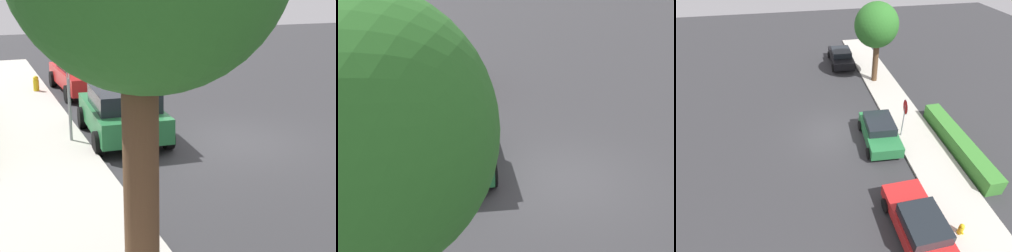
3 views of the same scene
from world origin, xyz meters
The scene contains 6 objects.
ground_plane centered at (0.00, 0.00, 0.00)m, with size 60.00×60.00×0.00m, color #2D2D30.
sidewalk_curb centered at (0.00, 5.05, 0.07)m, with size 32.00×2.58×0.14m, color #B2ADA3.
stop_sign centered at (1.19, 4.15, 1.85)m, with size 0.87×0.12×2.66m.
parked_car_green centered at (1.27, 2.70, 0.75)m, with size 3.90×2.24×1.43m.
parked_car_red centered at (7.56, 2.49, 0.73)m, with size 4.47×2.11×1.44m.
fire_hydrant centered at (7.82, 4.23, 0.36)m, with size 0.30×0.22×0.72m.
Camera 1 is at (-11.88, 6.40, 4.31)m, focal length 55.00 mm.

